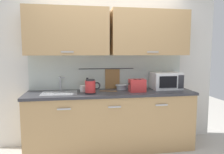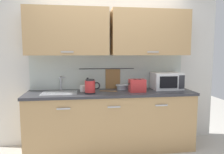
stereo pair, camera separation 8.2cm
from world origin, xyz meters
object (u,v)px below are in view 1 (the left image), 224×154
object	(u,v)px
electric_kettle	(91,87)
dish_soap_bottle	(87,85)
microwave	(166,81)
mug_near_sink	(83,89)
wooden_spoon	(111,91)
toaster	(137,85)
mug_by_kettle	(137,86)
mixing_bowl	(122,87)

from	to	relation	value
electric_kettle	dish_soap_bottle	bearing A→B (deg)	96.12
microwave	mug_near_sink	bearing A→B (deg)	-177.83
dish_soap_bottle	wooden_spoon	distance (m)	0.40
dish_soap_bottle	toaster	bearing A→B (deg)	-19.64
toaster	mug_by_kettle	world-z (taller)	toaster
mixing_bowl	mug_by_kettle	distance (m)	0.25
dish_soap_bottle	mixing_bowl	xyz separation A→B (m)	(0.55, -0.03, -0.04)
mug_by_kettle	toaster	bearing A→B (deg)	-105.92
electric_kettle	wooden_spoon	size ratio (longest dim) A/B	0.85
mug_near_sink	mixing_bowl	size ratio (longest dim) A/B	0.56
toaster	wooden_spoon	bearing A→B (deg)	169.35
mug_near_sink	mixing_bowl	distance (m)	0.64
electric_kettle	mug_near_sink	xyz separation A→B (m)	(-0.11, 0.16, -0.05)
dish_soap_bottle	mug_by_kettle	world-z (taller)	dish_soap_bottle
dish_soap_bottle	mug_by_kettle	xyz separation A→B (m)	(0.80, -0.04, -0.04)
microwave	toaster	xyz separation A→B (m)	(-0.53, -0.18, -0.04)
mixing_bowl	toaster	distance (m)	0.31
electric_kettle	toaster	distance (m)	0.71
wooden_spoon	mug_near_sink	bearing A→B (deg)	173.13
microwave	toaster	size ratio (longest dim) A/B	1.80
mug_near_sink	wooden_spoon	size ratio (longest dim) A/B	0.45
mug_near_sink	toaster	world-z (taller)	toaster
dish_soap_bottle	mixing_bowl	bearing A→B (deg)	-2.87
mug_near_sink	toaster	size ratio (longest dim) A/B	0.47
electric_kettle	mug_near_sink	world-z (taller)	electric_kettle
mug_near_sink	mug_by_kettle	size ratio (longest dim) A/B	1.00
dish_soap_bottle	toaster	distance (m)	0.78
dish_soap_bottle	mug_near_sink	world-z (taller)	dish_soap_bottle
dish_soap_bottle	microwave	bearing A→B (deg)	-3.92
mug_near_sink	wooden_spoon	world-z (taller)	mug_near_sink
wooden_spoon	dish_soap_bottle	bearing A→B (deg)	151.01
dish_soap_bottle	mug_near_sink	size ratio (longest dim) A/B	1.63
electric_kettle	mixing_bowl	world-z (taller)	electric_kettle
microwave	toaster	distance (m)	0.56
mug_by_kettle	wooden_spoon	xyz separation A→B (m)	(-0.46, -0.15, -0.04)
electric_kettle	mixing_bowl	distance (m)	0.59
electric_kettle	dish_soap_bottle	distance (m)	0.30
mug_near_sink	toaster	bearing A→B (deg)	-8.72
microwave	mug_by_kettle	bearing A→B (deg)	174.39
wooden_spoon	toaster	bearing A→B (deg)	-10.65
mixing_bowl	toaster	bearing A→B (deg)	-51.50
mixing_bowl	microwave	bearing A→B (deg)	-4.71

